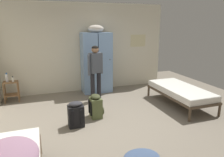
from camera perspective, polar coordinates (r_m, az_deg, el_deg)
The scene contains 11 objects.
ground_plane at distance 4.67m, azimuth 1.10°, elevation -12.14°, with size 8.41×8.41×0.00m, color gray.
room_backdrop at distance 5.28m, azimuth -17.37°, elevation 5.92°, with size 5.20×5.32×2.73m.
locker_bank at distance 6.58m, azimuth -4.24°, elevation 4.60°, with size 0.90×0.55×2.07m.
shelf_unit at distance 6.45m, azimuth -25.51°, elevation -2.69°, with size 0.38×0.30×0.57m.
bed_right at distance 5.85m, azimuth 17.95°, elevation -3.26°, with size 0.90×1.90×0.49m.
bedding_heap at distance 2.84m, azimuth -26.41°, elevation -18.55°, with size 0.70×0.87×0.25m.
person_traveler at distance 5.81m, azimuth -4.48°, elevation 2.83°, with size 0.46×0.29×1.53m.
water_bottle at distance 6.40m, azimuth -26.53°, elevation 0.19°, with size 0.07×0.07×0.25m.
lotion_bottle at distance 6.33m, azimuth -25.20°, elevation -0.20°, with size 0.06×0.06×0.16m.
backpack_olive at distance 4.90m, azimuth -4.30°, elevation -7.53°, with size 0.34×0.32×0.55m.
backpack_black at distance 4.54m, azimuth -9.73°, elevation -9.55°, with size 0.32×0.34×0.55m.
Camera 1 is at (-1.47, -3.91, 2.09)m, focal length 33.87 mm.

